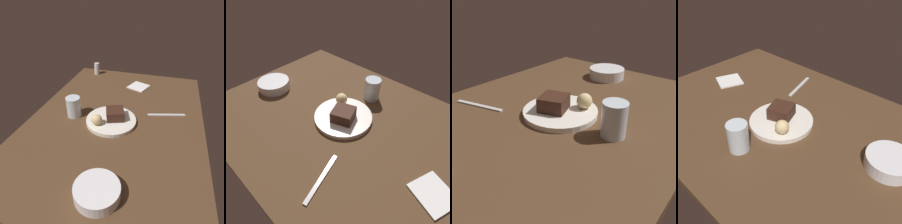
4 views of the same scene
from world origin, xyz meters
TOP-DOWN VIEW (x-y plane):
  - dining_table at (0.00, 0.00)cm, footprint 120.00×84.00cm
  - dessert_plate at (3.69, -1.55)cm, footprint 24.29×24.29cm
  - chocolate_cake_slice at (2.29, 0.11)cm, footprint 10.83×10.72cm
  - bread_roll at (9.44, -6.88)cm, footprint 5.11×5.11cm
  - water_glass at (3.21, -21.22)cm, footprint 7.12×7.12cm
  - side_bowl at (44.00, 5.44)cm, footprint 15.25×15.25cm
  - butter_knife at (-9.75, 24.11)cm, footprint 6.29×18.71cm
  - folded_napkin at (-38.20, 4.81)cm, footprint 14.77×14.46cm

SIDE VIEW (x-z plane):
  - dining_table at x=0.00cm, z-range 0.00..3.00cm
  - butter_knife at x=-9.75cm, z-range 3.00..3.50cm
  - folded_napkin at x=-38.20cm, z-range 3.00..3.60cm
  - dessert_plate at x=3.69cm, z-range 3.00..4.77cm
  - side_bowl at x=44.00cm, z-range 3.00..7.49cm
  - chocolate_cake_slice at x=2.29cm, z-range 4.77..9.56cm
  - bread_roll at x=9.44cm, z-range 4.77..9.88cm
  - water_glass at x=3.21cm, z-range 3.00..13.28cm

